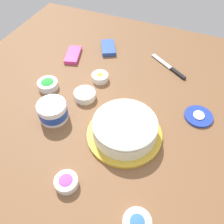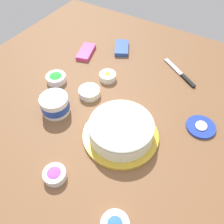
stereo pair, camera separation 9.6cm
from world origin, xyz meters
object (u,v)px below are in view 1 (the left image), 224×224
object	(u,v)px
frosting_tub	(53,111)
frosting_tub_lid	(199,116)
spreading_knife	(171,68)
sprinkle_bowl_green	(48,84)
sprinkle_bowl_yellow	(100,77)
candy_box_lower	(108,48)
candy_box_upper	(73,55)
frosted_cake	(125,128)
sprinkle_bowl_pink	(85,95)
sprinkle_bowl_rainbow	(66,182)
sprinkle_bowl_blue	(137,223)

from	to	relation	value
frosting_tub	frosting_tub_lid	xyz separation A→B (m)	(0.23, -0.56, -0.03)
spreading_knife	sprinkle_bowl_green	world-z (taller)	sprinkle_bowl_green
sprinkle_bowl_yellow	candy_box_lower	distance (m)	0.25
candy_box_lower	candy_box_upper	distance (m)	0.20
candy_box_lower	frosted_cake	bearing A→B (deg)	-178.22
sprinkle_bowl_pink	candy_box_lower	distance (m)	0.38
spreading_knife	sprinkle_bowl_pink	size ratio (longest dim) A/B	2.16
sprinkle_bowl_rainbow	candy_box_lower	bearing A→B (deg)	13.01
frosted_cake	sprinkle_bowl_pink	size ratio (longest dim) A/B	3.07
sprinkle_bowl_rainbow	sprinkle_bowl_yellow	distance (m)	0.54
frosted_cake	sprinkle_bowl_green	size ratio (longest dim) A/B	3.17
sprinkle_bowl_pink	frosting_tub_lid	bearing A→B (deg)	-80.75
spreading_knife	candy_box_upper	xyz separation A→B (m)	(-0.09, 0.51, 0.00)
frosted_cake	spreading_knife	distance (m)	0.48
frosting_tub	frosting_tub_lid	bearing A→B (deg)	-67.40
candy_box_lower	sprinkle_bowl_green	bearing A→B (deg)	132.57
sprinkle_bowl_green	candy_box_upper	size ratio (longest dim) A/B	0.65
candy_box_upper	sprinkle_bowl_green	bearing A→B (deg)	165.26
sprinkle_bowl_yellow	frosted_cake	bearing A→B (deg)	-139.47
frosting_tub_lid	sprinkle_bowl_yellow	world-z (taller)	sprinkle_bowl_yellow
sprinkle_bowl_blue	candy_box_lower	size ratio (longest dim) A/B	0.65
frosted_cake	candy_box_upper	world-z (taller)	frosted_cake
frosting_tub_lid	sprinkle_bowl_rainbow	size ratio (longest dim) A/B	1.48
frosted_cake	sprinkle_bowl_yellow	xyz separation A→B (m)	(0.26, 0.22, -0.03)
sprinkle_bowl_blue	sprinkle_bowl_pink	bearing A→B (deg)	42.43
sprinkle_bowl_green	sprinkle_bowl_blue	bearing A→B (deg)	-125.91
frosting_tub	spreading_knife	bearing A→B (deg)	-37.20
sprinkle_bowl_pink	sprinkle_bowl_green	xyz separation A→B (m)	(-0.01, 0.19, 0.00)
candy_box_upper	candy_box_lower	bearing A→B (deg)	-65.00
sprinkle_bowl_rainbow	sprinkle_bowl_green	distance (m)	0.50
frosting_tub	sprinkle_bowl_yellow	world-z (taller)	frosting_tub
sprinkle_bowl_blue	sprinkle_bowl_green	world-z (taller)	sprinkle_bowl_blue
sprinkle_bowl_yellow	sprinkle_bowl_rainbow	bearing A→B (deg)	-167.63
spreading_knife	sprinkle_bowl_green	size ratio (longest dim) A/B	2.24
sprinkle_bowl_blue	candy_box_lower	xyz separation A→B (m)	(0.80, 0.44, -0.01)
sprinkle_bowl_yellow	candy_box_upper	distance (m)	0.24
frosting_tub	candy_box_upper	distance (m)	0.42
sprinkle_bowl_blue	sprinkle_bowl_pink	xyz separation A→B (m)	(0.42, 0.39, -0.00)
frosting_tub_lid	candy_box_upper	xyz separation A→B (m)	(0.17, 0.69, 0.00)
candy_box_lower	sprinkle_bowl_rainbow	bearing A→B (deg)	165.35
candy_box_upper	spreading_knife	bearing A→B (deg)	-95.98
spreading_knife	sprinkle_bowl_pink	world-z (taller)	sprinkle_bowl_pink
sprinkle_bowl_blue	sprinkle_bowl_yellow	distance (m)	0.67
candy_box_upper	sprinkle_bowl_yellow	bearing A→B (deg)	-135.30
frosted_cake	frosting_tub	bearing A→B (deg)	95.00
frosting_tub_lid	sprinkle_bowl_pink	bearing A→B (deg)	99.25
frosted_cake	sprinkle_bowl_blue	xyz separation A→B (m)	(-0.30, -0.15, -0.02)
sprinkle_bowl_pink	frosting_tub	bearing A→B (deg)	156.17
sprinkle_bowl_rainbow	spreading_knife	bearing A→B (deg)	-13.94
sprinkle_bowl_rainbow	candy_box_upper	xyz separation A→B (m)	(0.64, 0.33, -0.01)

